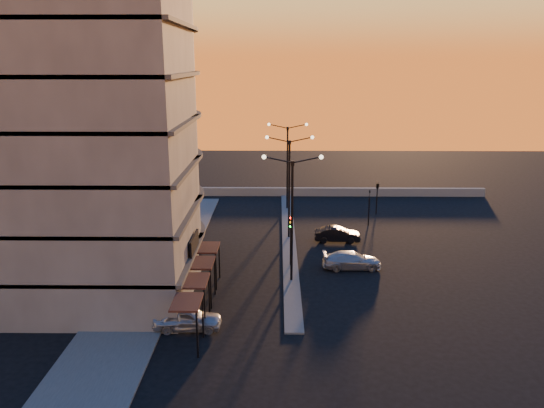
{
  "coord_description": "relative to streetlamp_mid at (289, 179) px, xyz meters",
  "views": [
    {
      "loc": [
        -1.02,
        -36.59,
        15.78
      ],
      "look_at": [
        -1.52,
        6.73,
        4.13
      ],
      "focal_mm": 35.0,
      "sensor_mm": 36.0,
      "label": 1
    }
  ],
  "objects": [
    {
      "name": "signal_east_b",
      "position": [
        9.5,
        8.0,
        -2.49
      ],
      "size": [
        0.42,
        1.99,
        3.6
      ],
      "color": "black",
      "rests_on": "ground"
    },
    {
      "name": "ground",
      "position": [
        0.0,
        -10.0,
        -5.59
      ],
      "size": [
        120.0,
        120.0,
        0.0
      ],
      "primitive_type": "plane",
      "color": "black",
      "rests_on": "ground"
    },
    {
      "name": "streetlamp_mid",
      "position": [
        0.0,
        0.0,
        0.0
      ],
      "size": [
        4.32,
        0.32,
        9.51
      ],
      "color": "black",
      "rests_on": "ground"
    },
    {
      "name": "car_wagon",
      "position": [
        4.83,
        -7.38,
        -4.92
      ],
      "size": [
        4.69,
        2.04,
        1.34
      ],
      "primitive_type": "imported",
      "rotation": [
        0.0,
        0.0,
        1.61
      ],
      "color": "#A9ABB0",
      "rests_on": "ground"
    },
    {
      "name": "parapet",
      "position": [
        2.0,
        16.0,
        -5.09
      ],
      "size": [
        44.0,
        0.5,
        1.0
      ],
      "primitive_type": "cube",
      "color": "slate",
      "rests_on": "ground"
    },
    {
      "name": "signal_east_a",
      "position": [
        8.0,
        4.0,
        -3.66
      ],
      "size": [
        0.13,
        0.16,
        3.6
      ],
      "color": "black",
      "rests_on": "ground"
    },
    {
      "name": "car_hatchback",
      "position": [
        -6.5,
        -17.39,
        -4.89
      ],
      "size": [
        4.16,
        1.74,
        1.41
      ],
      "primitive_type": "imported",
      "rotation": [
        0.0,
        0.0,
        1.59
      ],
      "color": "#A8ABB0",
      "rests_on": "ground"
    },
    {
      "name": "median",
      "position": [
        0.0,
        0.0,
        -5.53
      ],
      "size": [
        1.2,
        36.0,
        0.12
      ],
      "primitive_type": "cube",
      "color": "#535350",
      "rests_on": "ground"
    },
    {
      "name": "streetlamp_far",
      "position": [
        0.0,
        10.0,
        0.0
      ],
      "size": [
        4.32,
        0.32,
        9.51
      ],
      "color": "black",
      "rests_on": "ground"
    },
    {
      "name": "building",
      "position": [
        -14.0,
        -9.97,
        6.32
      ],
      "size": [
        14.35,
        17.08,
        25.0
      ],
      "color": "#66615A",
      "rests_on": "ground"
    },
    {
      "name": "car_sedan",
      "position": [
        4.36,
        -0.94,
        -4.92
      ],
      "size": [
        4.16,
        1.58,
        1.35
      ],
      "primitive_type": "imported",
      "rotation": [
        0.0,
        0.0,
        1.54
      ],
      "color": "black",
      "rests_on": "ground"
    },
    {
      "name": "sidewalk_west",
      "position": [
        -10.5,
        -6.0,
        -5.53
      ],
      "size": [
        5.0,
        40.0,
        0.12
      ],
      "primitive_type": "cube",
      "color": "#535350",
      "rests_on": "ground"
    },
    {
      "name": "streetlamp_near",
      "position": [
        0.0,
        -10.0,
        0.0
      ],
      "size": [
        4.32,
        0.32,
        9.51
      ],
      "color": "black",
      "rests_on": "ground"
    },
    {
      "name": "traffic_light_main",
      "position": [
        0.0,
        -7.13,
        -2.7
      ],
      "size": [
        0.28,
        0.44,
        4.25
      ],
      "color": "black",
      "rests_on": "ground"
    }
  ]
}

